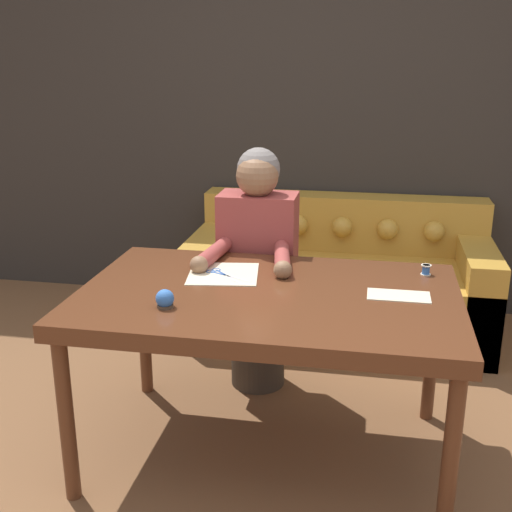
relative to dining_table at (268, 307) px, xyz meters
name	(u,v)px	position (x,y,z in m)	size (l,w,h in m)	color
ground_plane	(257,472)	(-0.02, -0.14, -0.69)	(16.00, 16.00, 0.00)	brown
wall_back	(313,113)	(-0.02, 1.87, 0.61)	(8.00, 0.06, 2.60)	#2D2823
dining_table	(268,307)	(0.00, 0.00, 0.00)	(1.53, 0.97, 0.76)	#562D19
couch	(339,283)	(0.21, 1.42, -0.40)	(1.82, 0.88, 0.80)	#B7842D
person	(258,270)	(-0.16, 0.60, -0.06)	(0.45, 0.62, 1.25)	#33281E
pattern_paper_main	(223,274)	(-0.23, 0.17, 0.07)	(0.34, 0.34, 0.00)	beige
pattern_paper_offcut	(399,296)	(0.52, 0.04, 0.07)	(0.25, 0.13, 0.00)	beige
scissors	(222,274)	(-0.23, 0.16, 0.07)	(0.22, 0.19, 0.01)	silver
thread_spool	(426,270)	(0.64, 0.33, 0.09)	(0.04, 0.04, 0.05)	#3366B2
pin_cushion	(165,299)	(-0.36, -0.24, 0.10)	(0.07, 0.07, 0.07)	#4C3828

